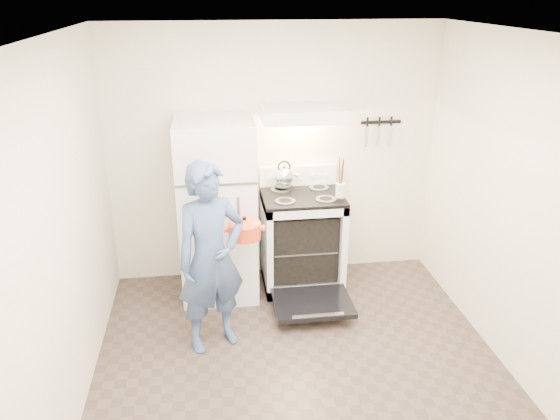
# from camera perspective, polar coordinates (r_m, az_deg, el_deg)

# --- Properties ---
(floor) EXTENTS (3.60, 3.60, 0.00)m
(floor) POSITION_cam_1_polar(r_m,az_deg,el_deg) (4.34, 2.54, -17.41)
(floor) COLOR #4A3A33
(floor) RESTS_ON ground
(back_wall) EXTENTS (3.20, 0.02, 2.50)m
(back_wall) POSITION_cam_1_polar(r_m,az_deg,el_deg) (5.34, -0.62, 5.73)
(back_wall) COLOR beige
(back_wall) RESTS_ON ground
(refrigerator) EXTENTS (0.70, 0.70, 1.70)m
(refrigerator) POSITION_cam_1_polar(r_m,az_deg,el_deg) (5.11, -6.58, 0.03)
(refrigerator) COLOR white
(refrigerator) RESTS_ON floor
(stove_body) EXTENTS (0.76, 0.65, 0.92)m
(stove_body) POSITION_cam_1_polar(r_m,az_deg,el_deg) (5.36, 2.29, -3.30)
(stove_body) COLOR white
(stove_body) RESTS_ON floor
(cooktop) EXTENTS (0.76, 0.65, 0.03)m
(cooktop) POSITION_cam_1_polar(r_m,az_deg,el_deg) (5.17, 2.37, 1.46)
(cooktop) COLOR black
(cooktop) RESTS_ON stove_body
(backsplash) EXTENTS (0.76, 0.07, 0.20)m
(backsplash) POSITION_cam_1_polar(r_m,az_deg,el_deg) (5.40, 1.87, 3.66)
(backsplash) COLOR white
(backsplash) RESTS_ON cooktop
(oven_door) EXTENTS (0.70, 0.54, 0.04)m
(oven_door) POSITION_cam_1_polar(r_m,az_deg,el_deg) (5.00, 3.41, -9.68)
(oven_door) COLOR black
(oven_door) RESTS_ON floor
(oven_rack) EXTENTS (0.60, 0.52, 0.01)m
(oven_rack) POSITION_cam_1_polar(r_m,az_deg,el_deg) (5.36, 2.29, -3.49)
(oven_rack) COLOR slate
(oven_rack) RESTS_ON stove_body
(range_hood) EXTENTS (0.76, 0.50, 0.12)m
(range_hood) POSITION_cam_1_polar(r_m,az_deg,el_deg) (5.02, 2.36, 10.06)
(range_hood) COLOR white
(range_hood) RESTS_ON back_wall
(knife_strip) EXTENTS (0.40, 0.02, 0.03)m
(knife_strip) POSITION_cam_1_polar(r_m,az_deg,el_deg) (5.48, 10.50, 9.02)
(knife_strip) COLOR black
(knife_strip) RESTS_ON back_wall
(pizza_stone) EXTENTS (0.34, 0.34, 0.02)m
(pizza_stone) POSITION_cam_1_polar(r_m,az_deg,el_deg) (5.39, 2.60, -3.19)
(pizza_stone) COLOR #825F46
(pizza_stone) RESTS_ON oven_rack
(tea_kettle) EXTENTS (0.23, 0.19, 0.28)m
(tea_kettle) POSITION_cam_1_polar(r_m,az_deg,el_deg) (5.26, 0.43, 3.67)
(tea_kettle) COLOR silver
(tea_kettle) RESTS_ON cooktop
(utensil_jar) EXTENTS (0.09, 0.09, 0.13)m
(utensil_jar) POSITION_cam_1_polar(r_m,az_deg,el_deg) (5.03, 6.34, 2.08)
(utensil_jar) COLOR silver
(utensil_jar) RESTS_ON cooktop
(person) EXTENTS (0.68, 0.58, 1.58)m
(person) POSITION_cam_1_polar(r_m,az_deg,el_deg) (4.34, -7.21, -5.05)
(person) COLOR navy
(person) RESTS_ON floor
(dutch_oven) EXTENTS (0.34, 0.27, 0.23)m
(dutch_oven) POSITION_cam_1_polar(r_m,az_deg,el_deg) (4.57, -3.71, -2.18)
(dutch_oven) COLOR #E7411F
(dutch_oven) RESTS_ON person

